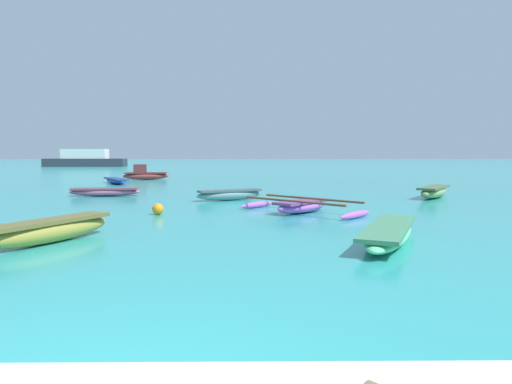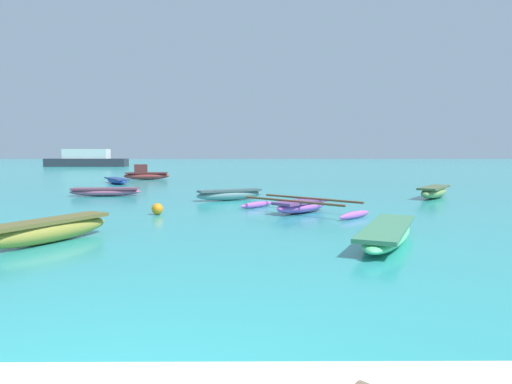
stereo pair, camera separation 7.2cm
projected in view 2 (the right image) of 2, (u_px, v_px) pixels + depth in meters
The scene contains 10 objects.
moored_boat_0 at pixel (117, 180), 26.62m from camera, with size 2.31×3.19×0.32m.
moored_boat_1 at pixel (48, 230), 9.23m from camera, with size 1.93×2.90×0.48m.
moored_boat_2 at pixel (301, 206), 13.82m from camera, with size 3.88×3.75×0.43m.
moored_boat_3 at pixel (387, 233), 9.26m from camera, with size 2.27×3.79×0.35m.
moored_boat_4 at pixel (146, 174), 30.39m from camera, with size 3.06×1.25×1.02m.
moored_boat_5 at pixel (434, 192), 18.26m from camera, with size 2.20×2.71×0.46m.
moored_boat_6 at pixel (230, 194), 17.36m from camera, with size 2.64×1.65×0.41m.
moored_boat_7 at pixel (105, 191), 19.04m from camera, with size 2.95×0.95×0.34m.
mooring_buoy_2 at pixel (157, 209), 13.36m from camera, with size 0.34×0.34×0.34m.
distant_ferry at pixel (87, 159), 57.87m from camera, with size 10.10×2.22×2.22m.
Camera 2 is at (1.39, -2.60, 1.83)m, focal length 32.00 mm.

